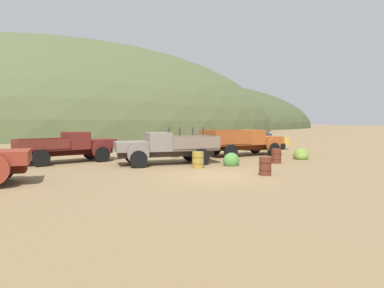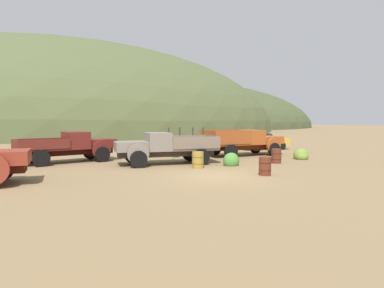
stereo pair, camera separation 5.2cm
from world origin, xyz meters
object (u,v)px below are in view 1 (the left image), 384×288
at_px(car_faded_yellow, 264,140).
at_px(oil_drum_spare, 198,160).
at_px(truck_oxblood, 75,146).
at_px(truck_oxide_orange, 248,142).
at_px(truck_primer_gray, 159,148).
at_px(oil_drum_by_truck, 265,166).
at_px(oil_drum_foreground, 276,156).

distance_m(car_faded_yellow, oil_drum_spare, 13.29).
bearing_deg(truck_oxblood, car_faded_yellow, -3.66).
height_order(truck_oxblood, truck_oxide_orange, truck_oxide_orange).
relative_size(truck_primer_gray, car_faded_yellow, 1.28).
height_order(car_faded_yellow, oil_drum_by_truck, car_faded_yellow).
bearing_deg(oil_drum_spare, truck_oxide_orange, 25.94).
height_order(truck_oxide_orange, oil_drum_foreground, truck_oxide_orange).
bearing_deg(oil_drum_foreground, truck_oxblood, 143.70).
bearing_deg(oil_drum_by_truck, truck_oxide_orange, 51.98).
bearing_deg(truck_primer_gray, truck_oxblood, -30.43).
bearing_deg(oil_drum_spare, car_faded_yellow, 28.78).
height_order(truck_primer_gray, oil_drum_spare, truck_primer_gray).
height_order(truck_oxide_orange, oil_drum_by_truck, truck_oxide_orange).
relative_size(truck_oxide_orange, oil_drum_foreground, 7.20).
height_order(truck_oxide_orange, oil_drum_spare, truck_oxide_orange).
bearing_deg(car_faded_yellow, oil_drum_foreground, -116.50).
xyz_separation_m(truck_oxide_orange, oil_drum_by_truck, (-5.54, -7.08, -0.58)).
height_order(car_faded_yellow, oil_drum_spare, car_faded_yellow).
relative_size(truck_primer_gray, oil_drum_foreground, 7.20).
distance_m(truck_oxblood, oil_drum_foreground, 12.51).
relative_size(car_faded_yellow, oil_drum_spare, 5.52).
bearing_deg(truck_primer_gray, oil_drum_by_truck, 125.62).
bearing_deg(oil_drum_by_truck, car_faded_yellow, 44.45).
bearing_deg(car_faded_yellow, truck_oxblood, -165.21).
bearing_deg(oil_drum_spare, truck_oxblood, 127.33).
bearing_deg(truck_oxide_orange, oil_drum_spare, -146.81).
distance_m(oil_drum_foreground, oil_drum_spare, 5.24).
bearing_deg(truck_primer_gray, car_faded_yellow, -147.81).
height_order(truck_oxblood, truck_primer_gray, truck_primer_gray).
xyz_separation_m(oil_drum_by_truck, oil_drum_spare, (-1.30, 3.75, 0.01)).
height_order(truck_primer_gray, truck_oxide_orange, truck_primer_gray).
bearing_deg(truck_primer_gray, truck_oxide_orange, -158.89).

